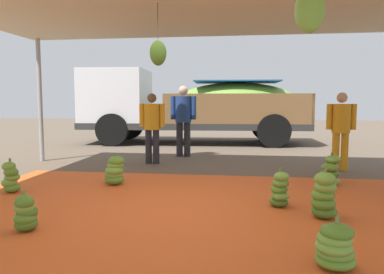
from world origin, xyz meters
The scene contains 13 objects.
ground_plane centered at (0.00, 3.00, 0.00)m, with size 40.00×40.00×0.00m, color brown.
tarp_orange centered at (0.00, 0.00, 0.01)m, with size 6.50×4.24×0.01m, color #E05B23.
banana_bunch_0 centered at (1.28, 0.16, 0.23)m, with size 0.34×0.34×0.52m.
banana_bunch_1 centered at (1.55, -1.61, 0.19)m, with size 0.46×0.46×0.43m.
banana_bunch_2 centered at (-1.48, -1.13, 0.20)m, with size 0.32×0.32×0.44m.
banana_bunch_3 centered at (-1.30, 1.13, 0.23)m, with size 0.43×0.43×0.51m.
banana_bunch_4 centered at (2.22, 1.56, 0.24)m, with size 0.42×0.44×0.54m.
banana_bunch_5 centered at (-2.66, 0.40, 0.23)m, with size 0.36×0.34×0.52m.
banana_bunch_7 centered at (1.74, -0.26, 0.27)m, with size 0.40×0.40×0.60m.
cargo_truck_main centered at (-0.97, 7.44, 1.25)m, with size 7.31×2.66×2.40m.
worker_0 centered at (-1.19, 3.29, 0.90)m, with size 0.57×0.35×1.55m.
worker_1 centered at (2.71, 2.97, 0.90)m, with size 0.57×0.35×1.55m.
worker_2 centered at (-0.67, 4.42, 1.02)m, with size 0.64×0.39×1.75m.
Camera 1 is at (0.79, -4.71, 1.39)m, focal length 34.99 mm.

